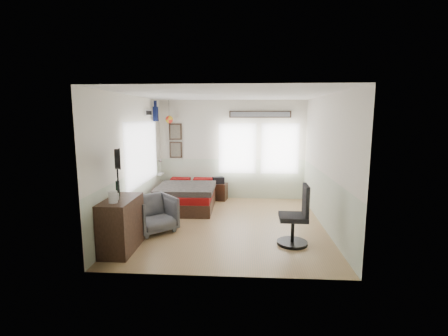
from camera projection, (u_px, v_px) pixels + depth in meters
The scene contains 12 objects.
ground_plane at pixel (227, 225), 6.88m from camera, with size 4.00×4.50×0.01m, color #9E8355.
room_shell at pixel (224, 148), 6.81m from camera, with size 4.02×4.52×2.71m.
wall_decor at pixel (190, 123), 8.54m from camera, with size 3.55×1.32×1.44m.
bed at pixel (187, 196), 8.12m from camera, with size 1.39×1.89×0.60m.
dresser at pixel (121, 225), 5.52m from camera, with size 0.48×1.00×0.90m, color black.
armchair at pixel (154, 214), 6.43m from camera, with size 0.76×0.78×0.71m, color #515151.
nightstand at pixel (218, 192), 8.87m from camera, with size 0.46×0.37×0.46m, color black.
task_chair at pixel (296, 221), 5.75m from camera, with size 0.55×0.55×1.09m.
kettle at pixel (113, 197), 5.20m from camera, with size 0.16×0.14×0.19m.
bottle at pixel (118, 189), 5.60m from camera, with size 0.07×0.07×0.27m, color black.
stand_fan at pixel (118, 160), 5.30m from camera, with size 0.21×0.34×0.86m.
black_bag at pixel (218, 180), 8.82m from camera, with size 0.29×0.19×0.17m, color black.
Camera 1 is at (0.35, -6.59, 2.29)m, focal length 26.00 mm.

